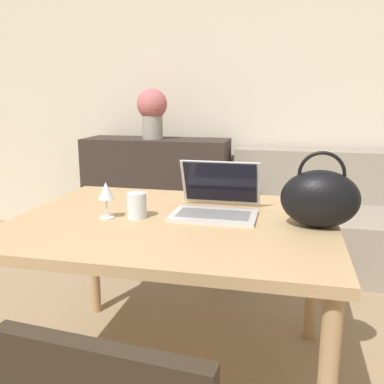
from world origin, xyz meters
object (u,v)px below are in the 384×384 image
at_px(drinking_glass, 137,205).
at_px(wine_glass, 106,193).
at_px(flower_vase, 152,110).
at_px(couch, 354,228).
at_px(handbag, 320,198).
at_px(laptop, 217,199).

height_order(drinking_glass, wine_glass, wine_glass).
relative_size(drinking_glass, flower_vase, 0.27).
bearing_deg(drinking_glass, couch, 54.86).
bearing_deg(flower_vase, couch, -3.68).
height_order(couch, handbag, handbag).
xyz_separation_m(laptop, flower_vase, (-0.79, 1.52, 0.32)).
bearing_deg(handbag, laptop, 164.57).
distance_m(drinking_glass, wine_glass, 0.14).
height_order(couch, drinking_glass, drinking_glass).
bearing_deg(handbag, drinking_glass, -177.25).
xyz_separation_m(laptop, handbag, (0.42, -0.12, 0.06)).
bearing_deg(wine_glass, couch, 52.66).
height_order(laptop, handbag, handbag).
relative_size(drinking_glass, wine_glass, 0.69).
relative_size(wine_glass, flower_vase, 0.39).
distance_m(couch, drinking_glass, 1.99).
xyz_separation_m(couch, laptop, (-0.79, -1.42, 0.52)).
distance_m(couch, flower_vase, 1.80).
xyz_separation_m(couch, wine_glass, (-1.23, -1.61, 0.57)).
bearing_deg(drinking_glass, flower_vase, 105.82).
height_order(drinking_glass, flower_vase, flower_vase).
relative_size(handbag, flower_vase, 0.76).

